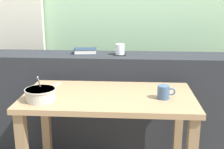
# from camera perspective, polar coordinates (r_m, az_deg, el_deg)

# --- Properties ---
(curtain_left_panel) EXTENTS (0.56, 0.06, 2.50)m
(curtain_left_panel) POSITION_cam_1_polar(r_m,az_deg,el_deg) (3.13, -18.58, 13.09)
(curtain_left_panel) COLOR beige
(curtain_left_panel) RESTS_ON ground
(dark_console_ledge) EXTENTS (2.80, 0.35, 0.85)m
(dark_console_ledge) POSITION_cam_1_polar(r_m,az_deg,el_deg) (2.54, -0.03, -5.50)
(dark_console_ledge) COLOR #23262B
(dark_console_ledge) RESTS_ON ground
(breakfast_table) EXTENTS (1.12, 0.60, 0.70)m
(breakfast_table) POSITION_cam_1_polar(r_m,az_deg,el_deg) (1.96, -0.68, -7.21)
(breakfast_table) COLOR #826849
(breakfast_table) RESTS_ON ground
(coaster_square) EXTENTS (0.10, 0.10, 0.00)m
(coaster_square) POSITION_cam_1_polar(r_m,az_deg,el_deg) (2.41, 1.54, 3.93)
(coaster_square) COLOR black
(coaster_square) RESTS_ON dark_console_ledge
(juice_glass) EXTENTS (0.08, 0.08, 0.09)m
(juice_glass) POSITION_cam_1_polar(r_m,az_deg,el_deg) (2.41, 1.55, 4.93)
(juice_glass) COLOR white
(juice_glass) RESTS_ON coaster_square
(closed_book) EXTENTS (0.20, 0.16, 0.04)m
(closed_book) POSITION_cam_1_polar(r_m,az_deg,el_deg) (2.49, -5.28, 4.62)
(closed_book) COLOR #1E2D47
(closed_book) RESTS_ON dark_console_ledge
(soup_bowl) EXTENTS (0.19, 0.19, 0.16)m
(soup_bowl) POSITION_cam_1_polar(r_m,az_deg,el_deg) (1.85, -13.82, -3.86)
(soup_bowl) COLOR #BCB7A8
(soup_bowl) RESTS_ON breakfast_table
(fork_utensil) EXTENTS (0.07, 0.17, 0.01)m
(fork_utensil) POSITION_cam_1_polar(r_m,az_deg,el_deg) (2.13, -11.39, -2.19)
(fork_utensil) COLOR silver
(fork_utensil) RESTS_ON breakfast_table
(ceramic_mug) EXTENTS (0.11, 0.08, 0.08)m
(ceramic_mug) POSITION_cam_1_polar(r_m,az_deg,el_deg) (1.86, 10.10, -3.41)
(ceramic_mug) COLOR #3D567A
(ceramic_mug) RESTS_ON breakfast_table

